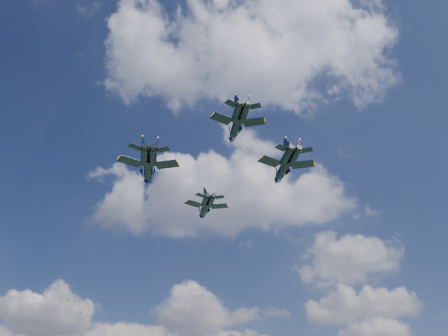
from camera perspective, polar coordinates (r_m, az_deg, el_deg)
jet_lead at (r=117.36m, az=-2.53°, el=-5.33°), size 11.04×15.28×3.62m
jet_left at (r=101.48m, az=-9.85°, el=-0.15°), size 13.26×18.10×4.27m
jet_right at (r=106.91m, az=7.72°, el=-0.12°), size 13.34×18.22×4.29m
jet_slot at (r=87.53m, az=1.54°, el=5.39°), size 10.51×14.38×3.39m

